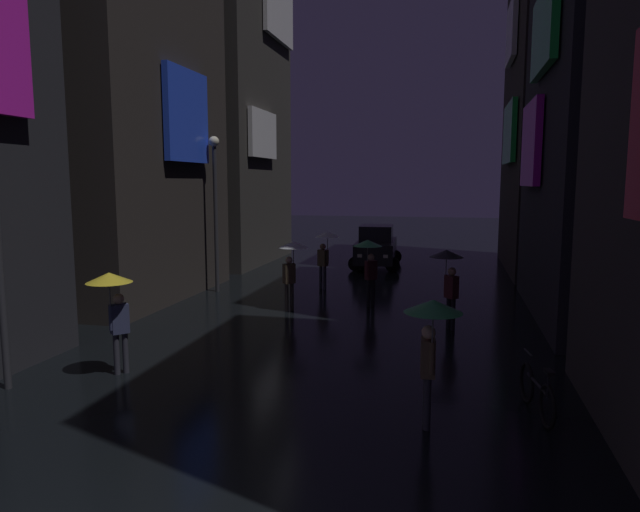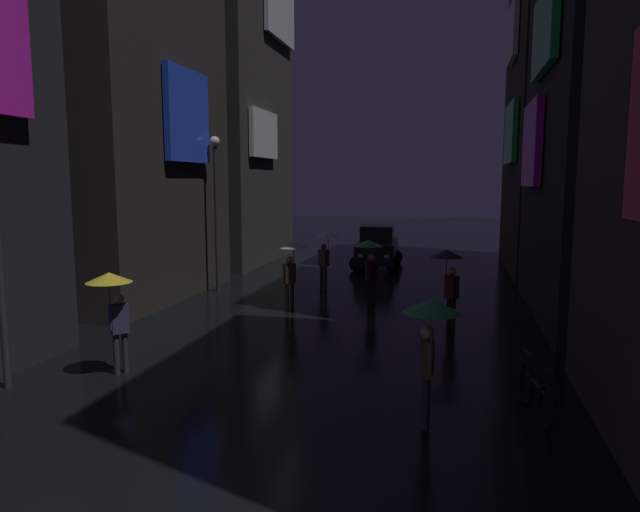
{
  "view_description": "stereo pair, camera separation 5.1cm",
  "coord_description": "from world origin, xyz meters",
  "px_view_note": "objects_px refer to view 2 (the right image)",
  "views": [
    {
      "loc": [
        3.14,
        -4.41,
        3.9
      ],
      "look_at": [
        0.0,
        9.06,
        2.1
      ],
      "focal_mm": 32.0,
      "sensor_mm": 36.0,
      "label": 1
    },
    {
      "loc": [
        3.19,
        -4.39,
        3.9
      ],
      "look_at": [
        0.0,
        9.06,
        2.1
      ],
      "focal_mm": 32.0,
      "sensor_mm": 36.0,
      "label": 2
    }
  ],
  "objects_px": {
    "pedestrian_midstreet_left_clear": "(327,244)",
    "pedestrian_far_right_clear": "(292,256)",
    "pedestrian_near_crossing_green": "(430,328)",
    "streetlamp_left_far": "(216,195)",
    "pedestrian_foreground_left_black": "(448,267)",
    "bicycle_parked_at_storefront": "(536,393)",
    "car_distant": "(377,247)",
    "pedestrian_midstreet_centre_yellow": "(112,294)",
    "pedestrian_foreground_right_green": "(369,254)"
  },
  "relations": [
    {
      "from": "car_distant",
      "to": "pedestrian_foreground_left_black",
      "type": "bearing_deg",
      "value": -72.75
    },
    {
      "from": "bicycle_parked_at_storefront",
      "to": "pedestrian_foreground_left_black",
      "type": "bearing_deg",
      "value": 105.73
    },
    {
      "from": "pedestrian_near_crossing_green",
      "to": "streetlamp_left_far",
      "type": "height_order",
      "value": "streetlamp_left_far"
    },
    {
      "from": "streetlamp_left_far",
      "to": "pedestrian_foreground_right_green",
      "type": "bearing_deg",
      "value": -12.72
    },
    {
      "from": "pedestrian_foreground_left_black",
      "to": "pedestrian_near_crossing_green",
      "type": "distance_m",
      "value": 6.52
    },
    {
      "from": "pedestrian_foreground_left_black",
      "to": "streetlamp_left_far",
      "type": "relative_size",
      "value": 0.39
    },
    {
      "from": "pedestrian_foreground_right_green",
      "to": "car_distant",
      "type": "relative_size",
      "value": 0.5
    },
    {
      "from": "pedestrian_foreground_left_black",
      "to": "bicycle_parked_at_storefront",
      "type": "relative_size",
      "value": 1.17
    },
    {
      "from": "pedestrian_midstreet_left_clear",
      "to": "pedestrian_near_crossing_green",
      "type": "height_order",
      "value": "same"
    },
    {
      "from": "bicycle_parked_at_storefront",
      "to": "car_distant",
      "type": "xyz_separation_m",
      "value": [
        -4.85,
        16.13,
        0.54
      ]
    },
    {
      "from": "pedestrian_foreground_right_green",
      "to": "bicycle_parked_at_storefront",
      "type": "bearing_deg",
      "value": -62.62
    },
    {
      "from": "pedestrian_far_right_clear",
      "to": "pedestrian_midstreet_left_clear",
      "type": "distance_m",
      "value": 3.6
    },
    {
      "from": "pedestrian_midstreet_left_clear",
      "to": "streetlamp_left_far",
      "type": "height_order",
      "value": "streetlamp_left_far"
    },
    {
      "from": "pedestrian_midstreet_left_clear",
      "to": "pedestrian_near_crossing_green",
      "type": "xyz_separation_m",
      "value": [
        4.18,
        -11.29,
        0.0
      ]
    },
    {
      "from": "pedestrian_foreground_left_black",
      "to": "pedestrian_near_crossing_green",
      "type": "xyz_separation_m",
      "value": [
        -0.19,
        -6.52,
        0.0
      ]
    },
    {
      "from": "pedestrian_near_crossing_green",
      "to": "bicycle_parked_at_storefront",
      "type": "height_order",
      "value": "pedestrian_near_crossing_green"
    },
    {
      "from": "pedestrian_far_right_clear",
      "to": "pedestrian_near_crossing_green",
      "type": "bearing_deg",
      "value": -60.07
    },
    {
      "from": "pedestrian_foreground_right_green",
      "to": "pedestrian_far_right_clear",
      "type": "distance_m",
      "value": 2.41
    },
    {
      "from": "pedestrian_foreground_left_black",
      "to": "pedestrian_midstreet_left_clear",
      "type": "height_order",
      "value": "same"
    },
    {
      "from": "pedestrian_foreground_right_green",
      "to": "streetlamp_left_far",
      "type": "relative_size",
      "value": 0.39
    },
    {
      "from": "pedestrian_far_right_clear",
      "to": "pedestrian_near_crossing_green",
      "type": "relative_size",
      "value": 1.0
    },
    {
      "from": "car_distant",
      "to": "streetlamp_left_far",
      "type": "xyz_separation_m",
      "value": [
        -4.75,
        -7.19,
        2.5
      ]
    },
    {
      "from": "pedestrian_foreground_right_green",
      "to": "pedestrian_midstreet_left_clear",
      "type": "distance_m",
      "value": 3.22
    },
    {
      "from": "bicycle_parked_at_storefront",
      "to": "pedestrian_far_right_clear",
      "type": "bearing_deg",
      "value": 132.78
    },
    {
      "from": "car_distant",
      "to": "bicycle_parked_at_storefront",
      "type": "bearing_deg",
      "value": -73.27
    },
    {
      "from": "bicycle_parked_at_storefront",
      "to": "pedestrian_midstreet_centre_yellow",
      "type": "bearing_deg",
      "value": 178.84
    },
    {
      "from": "pedestrian_foreground_left_black",
      "to": "pedestrian_far_right_clear",
      "type": "height_order",
      "value": "same"
    },
    {
      "from": "pedestrian_near_crossing_green",
      "to": "pedestrian_far_right_clear",
      "type": "bearing_deg",
      "value": 119.93
    },
    {
      "from": "pedestrian_foreground_left_black",
      "to": "bicycle_parked_at_storefront",
      "type": "bearing_deg",
      "value": -74.27
    },
    {
      "from": "pedestrian_far_right_clear",
      "to": "pedestrian_foreground_left_black",
      "type": "bearing_deg",
      "value": -14.3
    },
    {
      "from": "pedestrian_foreground_left_black",
      "to": "bicycle_parked_at_storefront",
      "type": "height_order",
      "value": "pedestrian_foreground_left_black"
    },
    {
      "from": "pedestrian_midstreet_left_clear",
      "to": "bicycle_parked_at_storefront",
      "type": "height_order",
      "value": "pedestrian_midstreet_left_clear"
    },
    {
      "from": "pedestrian_midstreet_centre_yellow",
      "to": "pedestrian_far_right_clear",
      "type": "distance_m",
      "value": 6.76
    },
    {
      "from": "pedestrian_midstreet_centre_yellow",
      "to": "pedestrian_far_right_clear",
      "type": "relative_size",
      "value": 1.0
    },
    {
      "from": "pedestrian_foreground_left_black",
      "to": "pedestrian_midstreet_left_clear",
      "type": "xyz_separation_m",
      "value": [
        -4.36,
        4.77,
        0.0
      ]
    },
    {
      "from": "pedestrian_foreground_left_black",
      "to": "pedestrian_midstreet_centre_yellow",
      "type": "height_order",
      "value": "same"
    },
    {
      "from": "pedestrian_foreground_right_green",
      "to": "pedestrian_far_right_clear",
      "type": "xyz_separation_m",
      "value": [
        -2.19,
        -1.01,
        0.0
      ]
    },
    {
      "from": "pedestrian_foreground_left_black",
      "to": "pedestrian_foreground_right_green",
      "type": "bearing_deg",
      "value": 138.0
    },
    {
      "from": "pedestrian_far_right_clear",
      "to": "car_distant",
      "type": "xyz_separation_m",
      "value": [
        1.32,
        9.47,
        -0.74
      ]
    },
    {
      "from": "streetlamp_left_far",
      "to": "car_distant",
      "type": "bearing_deg",
      "value": 56.53
    },
    {
      "from": "pedestrian_midstreet_left_clear",
      "to": "streetlamp_left_far",
      "type": "distance_m",
      "value": 4.29
    },
    {
      "from": "pedestrian_midstreet_centre_yellow",
      "to": "car_distant",
      "type": "relative_size",
      "value": 0.5
    },
    {
      "from": "pedestrian_midstreet_left_clear",
      "to": "pedestrian_near_crossing_green",
      "type": "bearing_deg",
      "value": -69.69
    },
    {
      "from": "pedestrian_midstreet_centre_yellow",
      "to": "pedestrian_midstreet_left_clear",
      "type": "bearing_deg",
      "value": 78.15
    },
    {
      "from": "pedestrian_foreground_left_black",
      "to": "pedestrian_near_crossing_green",
      "type": "bearing_deg",
      "value": -91.64
    },
    {
      "from": "pedestrian_midstreet_centre_yellow",
      "to": "streetlamp_left_far",
      "type": "xyz_separation_m",
      "value": [
        -1.58,
        8.78,
        1.75
      ]
    },
    {
      "from": "pedestrian_midstreet_centre_yellow",
      "to": "bicycle_parked_at_storefront",
      "type": "distance_m",
      "value": 8.13
    },
    {
      "from": "pedestrian_midstreet_left_clear",
      "to": "bicycle_parked_at_storefront",
      "type": "relative_size",
      "value": 1.17
    },
    {
      "from": "pedestrian_midstreet_left_clear",
      "to": "pedestrian_far_right_clear",
      "type": "bearing_deg",
      "value": -94.08
    },
    {
      "from": "streetlamp_left_far",
      "to": "pedestrian_far_right_clear",
      "type": "bearing_deg",
      "value": -33.57
    }
  ]
}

